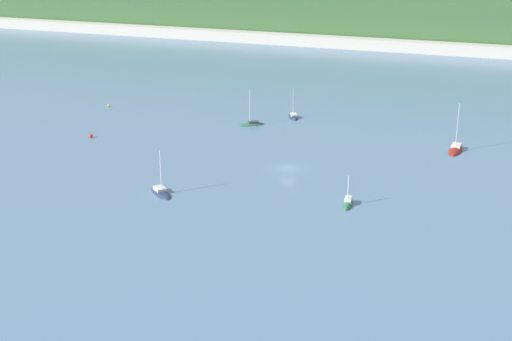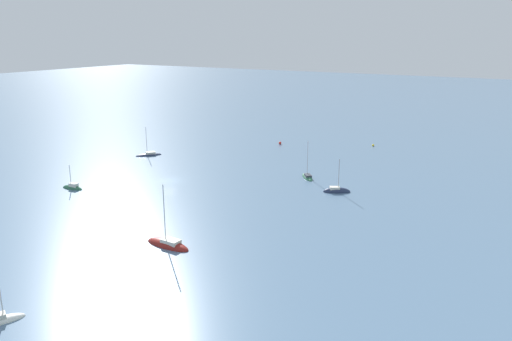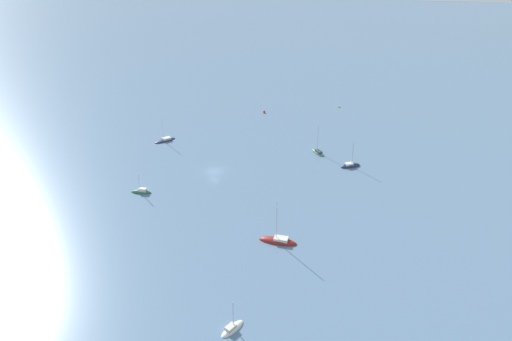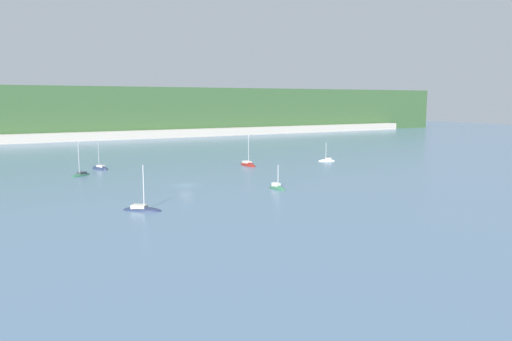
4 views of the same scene
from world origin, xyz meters
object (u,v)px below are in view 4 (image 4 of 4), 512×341
object	(u,v)px
sailboat_0	(277,188)
sailboat_2	(100,169)
sailboat_3	(327,161)
sailboat_5	(248,165)
sailboat_4	(142,210)
sailboat_1	(81,175)

from	to	relation	value
sailboat_0	sailboat_2	bearing A→B (deg)	-158.37
sailboat_3	sailboat_5	world-z (taller)	sailboat_5
sailboat_5	sailboat_0	bearing A→B (deg)	-17.04
sailboat_3	sailboat_5	xyz separation A→B (m)	(-24.29, 2.73, -0.02)
sailboat_4	sailboat_5	xyz separation A→B (m)	(40.94, 40.12, -0.01)
sailboat_1	sailboat_3	bearing A→B (deg)	136.75
sailboat_1	sailboat_4	world-z (taller)	sailboat_1
sailboat_1	sailboat_4	size ratio (longest dim) A/B	1.07
sailboat_3	sailboat_4	xyz separation A→B (m)	(-65.23, -37.40, -0.01)
sailboat_5	sailboat_3	bearing A→B (deg)	85.98
sailboat_1	sailboat_2	bearing A→B (deg)	-163.54
sailboat_1	sailboat_3	world-z (taller)	sailboat_1
sailboat_1	sailboat_2	xyz separation A→B (m)	(6.35, 9.05, -0.03)
sailboat_4	sailboat_5	bearing A→B (deg)	84.75
sailboat_1	sailboat_2	size ratio (longest dim) A/B	1.11
sailboat_4	sailboat_0	bearing A→B (deg)	51.86
sailboat_2	sailboat_3	bearing A→B (deg)	-132.59
sailboat_4	sailboat_5	size ratio (longest dim) A/B	0.77
sailboat_2	sailboat_5	bearing A→B (deg)	-137.20
sailboat_3	sailboat_5	size ratio (longest dim) A/B	0.58
sailboat_2	sailboat_0	bearing A→B (deg)	178.60
sailboat_5	sailboat_1	bearing A→B (deg)	-91.46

